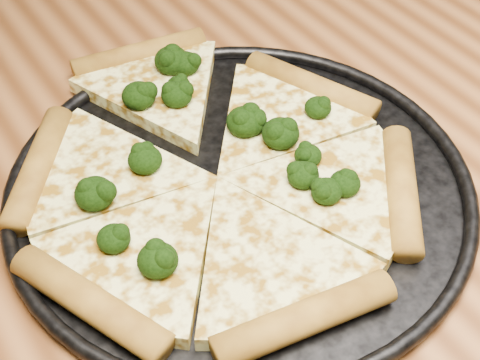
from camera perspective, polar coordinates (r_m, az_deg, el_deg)
dining_table at (r=0.72m, az=6.33°, el=-3.59°), size 1.20×0.90×0.75m
pizza_pan at (r=0.62m, az=0.00°, el=-0.53°), size 0.40×0.40×0.02m
pizza at (r=0.62m, az=-2.11°, el=0.55°), size 0.37×0.40×0.03m
broccoli_florets at (r=0.63m, az=-2.54°, el=3.57°), size 0.25×0.26×0.03m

